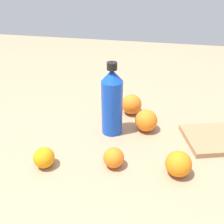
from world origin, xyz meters
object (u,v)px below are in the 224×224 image
at_px(orange_1, 146,121).
at_px(water_bottle, 112,102).
at_px(orange_0, 132,104).
at_px(cutting_board, 221,138).
at_px(orange_2, 114,158).
at_px(orange_3, 44,158).
at_px(orange_4, 178,164).

bearing_deg(orange_1, water_bottle, -164.55).
xyz_separation_m(orange_0, cutting_board, (0.33, -0.12, -0.03)).
height_order(orange_0, orange_2, orange_0).
height_order(orange_3, cutting_board, orange_3).
distance_m(orange_0, orange_3, 0.42).
distance_m(orange_3, cutting_board, 0.59).
relative_size(orange_1, orange_4, 1.07).
relative_size(orange_0, orange_2, 1.29).
height_order(water_bottle, orange_4, water_bottle).
xyz_separation_m(orange_2, orange_3, (-0.20, -0.04, 0.00)).
relative_size(water_bottle, orange_3, 4.14).
distance_m(orange_0, orange_4, 0.36).
bearing_deg(orange_1, orange_2, -109.78).
relative_size(orange_1, cutting_board, 0.33).
xyz_separation_m(orange_3, cutting_board, (0.54, 0.24, -0.02)).
xyz_separation_m(water_bottle, cutting_board, (0.38, 0.02, -0.11)).
distance_m(orange_4, cutting_board, 0.25).
distance_m(orange_1, orange_3, 0.38).
distance_m(orange_3, orange_4, 0.39).
bearing_deg(water_bottle, cutting_board, -88.21).
height_order(orange_2, orange_4, orange_4).
bearing_deg(orange_2, orange_1, 70.22).
height_order(orange_0, cutting_board, orange_0).
height_order(orange_0, orange_4, orange_0).
height_order(water_bottle, cutting_board, water_bottle).
distance_m(water_bottle, orange_3, 0.29).
bearing_deg(orange_2, cutting_board, 30.55).
relative_size(orange_2, orange_4, 0.83).
bearing_deg(orange_3, orange_1, 42.35).
distance_m(orange_2, orange_3, 0.21).
distance_m(orange_2, orange_4, 0.19).
xyz_separation_m(orange_1, cutting_board, (0.26, -0.01, -0.03)).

